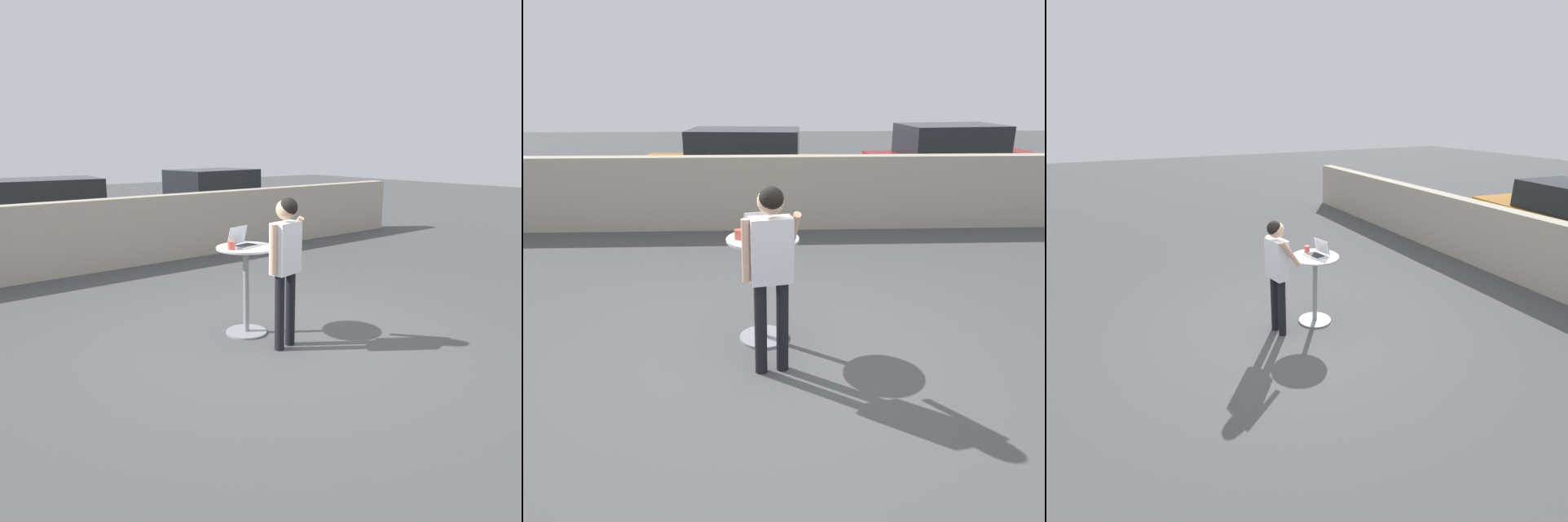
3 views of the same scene
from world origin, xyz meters
TOP-DOWN VIEW (x-y plane):
  - ground_plane at (0.00, 0.00)m, footprint 50.00×50.00m
  - pavement_kerb at (0.00, 4.78)m, footprint 15.52×0.35m
  - cafe_table at (-0.11, 0.49)m, footprint 0.71×0.71m
  - laptop at (-0.12, 0.54)m, footprint 0.36×0.33m
  - coffee_mug at (-0.34, 0.46)m, footprint 0.12×0.08m
  - standing_person at (-0.04, -0.14)m, footprint 0.51×0.42m

SIDE VIEW (x-z plane):
  - ground_plane at x=0.00m, z-range 0.00..0.00m
  - pavement_kerb at x=0.00m, z-range 0.00..1.30m
  - cafe_table at x=-0.11m, z-range 0.14..1.22m
  - standing_person at x=-0.04m, z-range 0.23..1.94m
  - coffee_mug at x=-0.34m, z-range 1.08..1.17m
  - laptop at x=-0.12m, z-range 1.02..1.25m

